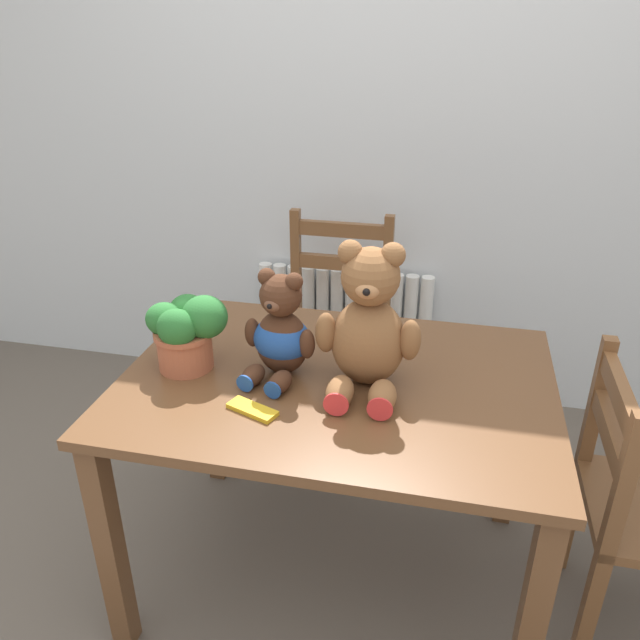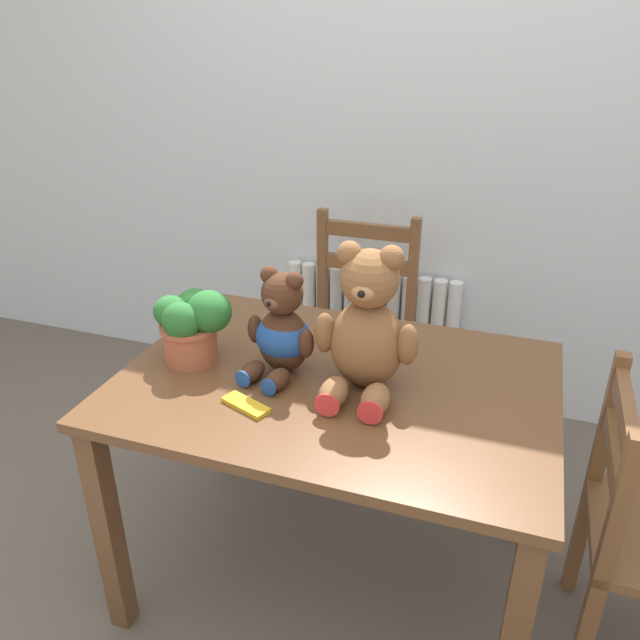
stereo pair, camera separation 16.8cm
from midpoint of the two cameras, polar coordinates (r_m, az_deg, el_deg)
The scene contains 8 objects.
wall_back at distance 2.70m, azimuth 11.74°, elevation 17.85°, with size 8.00×0.04×2.60m, color silver.
radiator at distance 2.98m, azimuth 6.20°, elevation -1.75°, with size 0.82×0.10×0.62m.
dining_table at distance 1.81m, azimuth 4.16°, elevation -8.43°, with size 1.20×0.86×0.75m.
wooden_chair_behind at distance 2.64m, azimuth 5.06°, elevation -1.31°, with size 0.44×0.46×0.93m.
teddy_bear_left at distance 1.73m, azimuth -0.74°, elevation -1.17°, with size 0.22×0.24×0.31m.
teddy_bear_right at distance 1.64m, azimuth 7.20°, elevation -0.91°, with size 0.28×0.28×0.41m.
potted_plant at distance 1.81m, azimuth -9.05°, elevation -0.30°, with size 0.23×0.20×0.22m.
chocolate_bar at distance 1.63m, azimuth -3.85°, elevation -7.85°, with size 0.14×0.05×0.01m, color gold.
Camera 2 is at (0.44, -1.00, 1.66)m, focal length 35.00 mm.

